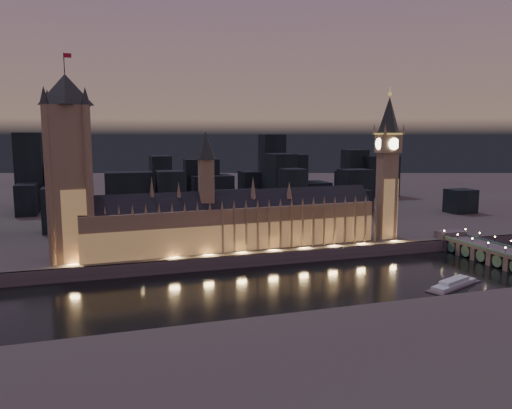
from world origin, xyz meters
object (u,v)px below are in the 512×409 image
object	(u,v)px
elizabeth_tower	(388,155)
westminster_bridge	(500,256)
river_boat	(454,284)
victoria_tower	(69,160)
palace_of_westminster	(235,221)

from	to	relation	value
elizabeth_tower	westminster_bridge	world-z (taller)	elizabeth_tower
elizabeth_tower	river_boat	xyz separation A→B (m)	(-15.55, -95.73, -67.53)
elizabeth_tower	westminster_bridge	distance (m)	101.14
victoria_tower	river_boat	world-z (taller)	victoria_tower
victoria_tower	westminster_bridge	bearing A→B (deg)	-13.99
palace_of_westminster	elizabeth_tower	world-z (taller)	elizabeth_tower
westminster_bridge	river_boat	distance (m)	67.39
palace_of_westminster	westminster_bridge	distance (m)	174.14
palace_of_westminster	river_boat	bearing A→B (deg)	-43.65
westminster_bridge	river_boat	size ratio (longest dim) A/B	2.67
palace_of_westminster	river_boat	distance (m)	140.66
victoria_tower	elizabeth_tower	bearing A→B (deg)	-0.00
victoria_tower	river_boat	size ratio (longest dim) A/B	2.90
victoria_tower	westminster_bridge	world-z (taller)	victoria_tower
river_boat	victoria_tower	bearing A→B (deg)	154.69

